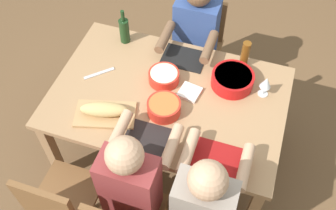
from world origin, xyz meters
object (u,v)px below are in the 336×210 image
object	(u,v)px
dining_table	(168,102)
diner_near_center	(133,182)
chair_near_left	(60,202)
serving_bowl_fruit	(164,107)
chair_far_center	(199,41)
bread_loaf	(104,109)
serving_bowl_pasta	(164,76)
diner_near_right	(204,204)
napkin_stack	(190,92)
cutting_board	(105,114)
beer_bottle	(245,54)
diner_far_center	(194,37)
serving_bowl_greens	(233,79)
wine_bottle	(124,30)
wine_glass	(266,83)

from	to	relation	value
dining_table	diner_near_center	size ratio (longest dim) A/B	1.35
chair_near_left	serving_bowl_fruit	size ratio (longest dim) A/B	3.77
diner_near_center	chair_far_center	world-z (taller)	diner_near_center
diner_near_center	bread_loaf	size ratio (longest dim) A/B	3.75
serving_bowl_pasta	serving_bowl_fruit	bearing A→B (deg)	-71.29
diner_near_right	napkin_stack	distance (m)	0.80
dining_table	napkin_stack	xyz separation A→B (m)	(0.14, 0.07, 0.09)
napkin_stack	bread_loaf	bearing A→B (deg)	-143.30
diner_near_center	napkin_stack	bearing A→B (deg)	79.47
chair_near_left	cutting_board	size ratio (longest dim) A/B	2.12
serving_bowl_pasta	napkin_stack	size ratio (longest dim) A/B	1.56
chair_far_center	beer_bottle	size ratio (longest dim) A/B	3.86
napkin_stack	serving_bowl_fruit	bearing A→B (deg)	-120.14
serving_bowl_fruit	chair_far_center	bearing A→B (deg)	91.02
diner_far_center	serving_bowl_greens	world-z (taller)	diner_far_center
wine_bottle	wine_glass	size ratio (longest dim) A/B	1.75
diner_far_center	serving_bowl_greens	bearing A→B (deg)	-47.58
wine_bottle	serving_bowl_fruit	bearing A→B (deg)	-47.74
diner_near_right	chair_far_center	world-z (taller)	diner_near_right
serving_bowl_greens	serving_bowl_pasta	xyz separation A→B (m)	(-0.47, -0.12, -0.01)
cutting_board	napkin_stack	xyz separation A→B (m)	(0.48, 0.36, 0.00)
wine_glass	beer_bottle	bearing A→B (deg)	129.67
cutting_board	chair_near_left	bearing A→B (deg)	-100.22
serving_bowl_pasta	beer_bottle	world-z (taller)	beer_bottle
serving_bowl_greens	beer_bottle	bearing A→B (deg)	79.83
bread_loaf	wine_bottle	distance (m)	0.72
diner_far_center	serving_bowl_fruit	bearing A→B (deg)	-88.75
chair_far_center	wine_glass	world-z (taller)	wine_glass
diner_near_right	diner_near_center	distance (m)	0.45
wine_bottle	wine_glass	distance (m)	1.13
diner_near_right	diner_near_center	xyz separation A→B (m)	(-0.45, 0.00, 0.00)
serving_bowl_greens	beer_bottle	size ratio (longest dim) A/B	1.35
serving_bowl_greens	napkin_stack	world-z (taller)	serving_bowl_greens
chair_far_center	beer_bottle	world-z (taller)	beer_bottle
beer_bottle	serving_bowl_fruit	bearing A→B (deg)	-125.30
diner_near_center	chair_far_center	distance (m)	1.55
diner_near_right	beer_bottle	world-z (taller)	diner_near_right
diner_far_center	wine_glass	xyz separation A→B (m)	(0.62, -0.45, 0.16)
dining_table	wine_bottle	distance (m)	0.67
dining_table	chair_far_center	bearing A→B (deg)	90.00
cutting_board	serving_bowl_pasta	bearing A→B (deg)	56.46
dining_table	beer_bottle	size ratio (longest dim) A/B	7.36
napkin_stack	wine_glass	bearing A→B (deg)	17.68
dining_table	wine_glass	world-z (taller)	wine_glass
dining_table	diner_near_center	xyz separation A→B (m)	(0.00, -0.67, 0.04)
chair_far_center	cutting_board	distance (m)	1.23
serving_bowl_greens	cutting_board	distance (m)	0.91
serving_bowl_fruit	cutting_board	bearing A→B (deg)	-157.11
wine_bottle	beer_bottle	bearing A→B (deg)	2.03
wine_bottle	napkin_stack	size ratio (longest dim) A/B	2.07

